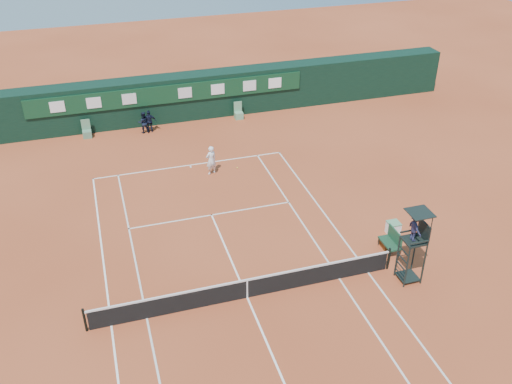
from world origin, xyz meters
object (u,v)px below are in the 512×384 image
(player_bench, at_px, (392,240))
(tennis_net, at_px, (247,288))
(umpire_chair, at_px, (415,232))
(player, at_px, (211,160))
(cooler, at_px, (393,228))

(player_bench, bearing_deg, tennis_net, -171.10)
(umpire_chair, height_order, player, umpire_chair)
(player_bench, xyz_separation_m, cooler, (0.75, 1.18, -0.27))
(cooler, distance_m, player, 10.80)
(cooler, bearing_deg, player_bench, -122.51)
(tennis_net, height_order, umpire_chair, umpire_chair)
(umpire_chair, xyz_separation_m, cooler, (1.04, 3.19, -2.13))
(player_bench, distance_m, player, 11.28)
(umpire_chair, xyz_separation_m, player, (-5.89, 11.44, -1.60))
(tennis_net, bearing_deg, cooler, 16.20)
(tennis_net, xyz_separation_m, umpire_chair, (6.88, -0.89, 1.95))
(player_bench, bearing_deg, umpire_chair, -98.31)
(player, bearing_deg, player_bench, 104.63)
(tennis_net, bearing_deg, umpire_chair, -7.37)
(player_bench, distance_m, cooler, 1.42)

